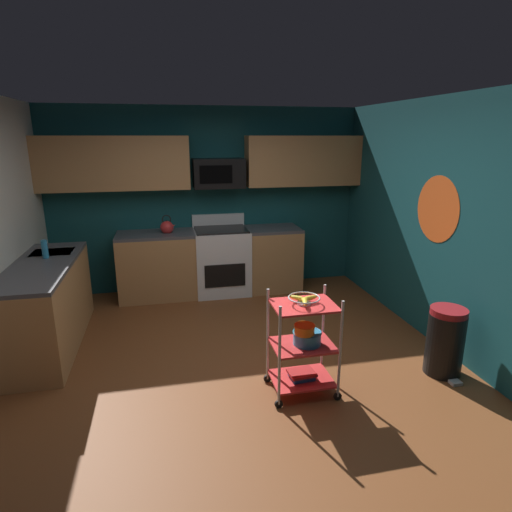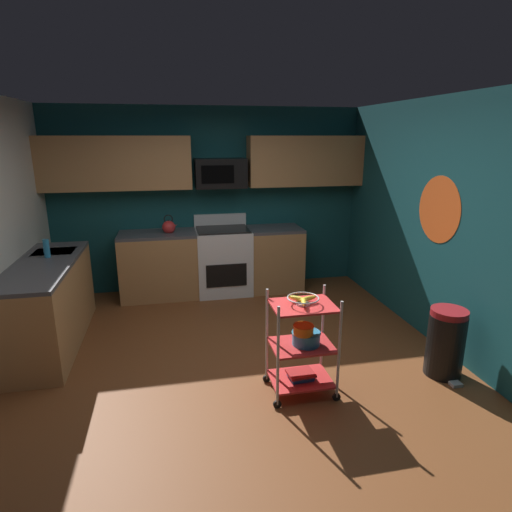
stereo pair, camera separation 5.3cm
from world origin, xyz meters
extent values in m
cube|color=brown|center=(0.00, 0.00, -0.02)|extent=(4.40, 4.80, 0.04)
cube|color=#14474C|center=(0.00, 2.43, 1.30)|extent=(4.52, 0.06, 2.60)
cube|color=#14474C|center=(2.23, 0.00, 1.30)|extent=(0.06, 4.80, 2.60)
cylinder|color=#E5591E|center=(2.20, 0.22, 1.45)|extent=(0.00, 0.71, 0.71)
cube|color=#B27F4C|center=(0.00, 2.10, 0.44)|extent=(2.56, 0.60, 0.88)
cube|color=#4C4C51|center=(0.00, 2.10, 0.90)|extent=(2.56, 0.60, 0.04)
cube|color=#B27F4C|center=(-1.90, 0.87, 0.44)|extent=(0.60, 1.86, 0.88)
cube|color=#4C4C51|center=(-1.90, 0.87, 0.90)|extent=(0.60, 1.86, 0.04)
cube|color=#B7BABC|center=(-1.90, 1.35, 0.84)|extent=(0.44, 0.36, 0.16)
cube|color=white|center=(0.15, 2.10, 0.46)|extent=(0.76, 0.64, 0.92)
cube|color=black|center=(0.15, 1.78, 0.35)|extent=(0.56, 0.01, 0.32)
cube|color=white|center=(0.15, 2.39, 1.01)|extent=(0.76, 0.06, 0.18)
cube|color=black|center=(0.15, 2.10, 0.93)|extent=(0.72, 0.60, 0.02)
cube|color=#B27F4C|center=(-1.23, 2.23, 1.85)|extent=(1.95, 0.33, 0.70)
cube|color=#B27F4C|center=(1.37, 2.23, 1.85)|extent=(1.65, 0.33, 0.70)
cube|color=black|center=(0.15, 2.21, 1.70)|extent=(0.70, 0.38, 0.40)
cube|color=black|center=(0.09, 2.02, 1.70)|extent=(0.44, 0.01, 0.24)
cylinder|color=silver|center=(0.22, -0.75, 0.47)|extent=(0.02, 0.02, 0.88)
cylinder|color=black|center=(0.22, -0.75, 0.04)|extent=(0.07, 0.02, 0.07)
cylinder|color=silver|center=(0.75, -0.75, 0.47)|extent=(0.02, 0.02, 0.88)
cylinder|color=black|center=(0.75, -0.75, 0.04)|extent=(0.07, 0.02, 0.07)
cylinder|color=silver|center=(0.22, -0.35, 0.47)|extent=(0.02, 0.02, 0.88)
cylinder|color=black|center=(0.22, -0.35, 0.04)|extent=(0.07, 0.02, 0.07)
cylinder|color=silver|center=(0.75, -0.35, 0.47)|extent=(0.02, 0.02, 0.88)
cylinder|color=black|center=(0.75, -0.35, 0.04)|extent=(0.07, 0.02, 0.07)
cube|color=red|center=(0.48, -0.55, 0.12)|extent=(0.53, 0.40, 0.02)
cube|color=red|center=(0.48, -0.55, 0.45)|extent=(0.53, 0.40, 0.02)
cube|color=red|center=(0.48, -0.55, 0.82)|extent=(0.53, 0.40, 0.02)
torus|color=silver|center=(0.48, -0.55, 0.89)|extent=(0.27, 0.27, 0.01)
cylinder|color=silver|center=(0.48, -0.55, 0.84)|extent=(0.12, 0.12, 0.02)
ellipsoid|color=yellow|center=(0.53, -0.54, 0.87)|extent=(0.17, 0.09, 0.04)
ellipsoid|color=yellow|center=(0.45, -0.52, 0.87)|extent=(0.15, 0.14, 0.04)
ellipsoid|color=yellow|center=(0.47, -0.60, 0.87)|extent=(0.08, 0.17, 0.04)
cylinder|color=#338CBF|center=(0.52, -0.55, 0.51)|extent=(0.24, 0.24, 0.11)
torus|color=#338CBF|center=(0.52, -0.55, 0.57)|extent=(0.25, 0.25, 0.01)
cylinder|color=orange|center=(0.48, -0.59, 0.61)|extent=(0.17, 0.17, 0.08)
torus|color=orange|center=(0.48, -0.59, 0.65)|extent=(0.18, 0.18, 0.01)
cube|color=#1E4C8C|center=(0.48, -0.55, 0.15)|extent=(0.21, 0.18, 0.04)
cube|color=#B22626|center=(0.48, -0.55, 0.18)|extent=(0.25, 0.20, 0.02)
sphere|color=red|center=(-0.60, 2.10, 0.99)|extent=(0.18, 0.18, 0.18)
sphere|color=black|center=(-0.60, 2.10, 1.08)|extent=(0.03, 0.03, 0.03)
cone|color=red|center=(-0.52, 2.10, 1.01)|extent=(0.09, 0.04, 0.06)
torus|color=black|center=(-0.60, 2.10, 1.10)|extent=(0.12, 0.01, 0.12)
cylinder|color=#2D8CBF|center=(-1.90, 1.09, 1.02)|extent=(0.06, 0.06, 0.20)
cylinder|color=black|center=(1.90, -0.55, 0.30)|extent=(0.34, 0.34, 0.60)
cylinder|color=maroon|center=(1.90, -0.55, 0.63)|extent=(0.33, 0.33, 0.06)
cube|color=#B2B2B7|center=(1.90, -0.76, 0.01)|extent=(0.10, 0.08, 0.03)
camera|label=1|loc=(-0.62, -3.72, 2.20)|focal=29.86mm
camera|label=2|loc=(-0.57, -3.73, 2.20)|focal=29.86mm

